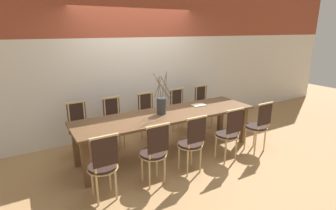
{
  "coord_description": "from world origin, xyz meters",
  "views": [
    {
      "loc": [
        -2.15,
        -3.65,
        2.11
      ],
      "look_at": [
        0.0,
        0.0,
        0.88
      ],
      "focal_mm": 28.0,
      "sensor_mm": 36.0,
      "label": 1
    }
  ],
  "objects_px": {
    "chair_near_center": "(192,142)",
    "vase_centerpiece": "(161,105)",
    "chair_far_center": "(148,114)",
    "dining_table": "(168,118)",
    "book_stack": "(199,105)"
  },
  "relations": [
    {
      "from": "chair_far_center",
      "to": "vase_centerpiece",
      "type": "xyz_separation_m",
      "value": [
        -0.09,
        -0.7,
        0.37
      ]
    },
    {
      "from": "chair_far_center",
      "to": "book_stack",
      "type": "xyz_separation_m",
      "value": [
        0.76,
        -0.62,
        0.23
      ]
    },
    {
      "from": "dining_table",
      "to": "chair_far_center",
      "type": "distance_m",
      "value": 0.76
    },
    {
      "from": "dining_table",
      "to": "chair_near_center",
      "type": "xyz_separation_m",
      "value": [
        -0.03,
        -0.75,
        -0.14
      ]
    },
    {
      "from": "dining_table",
      "to": "chair_far_center",
      "type": "xyz_separation_m",
      "value": [
        -0.01,
        0.75,
        -0.14
      ]
    },
    {
      "from": "chair_near_center",
      "to": "chair_far_center",
      "type": "xyz_separation_m",
      "value": [
        0.02,
        1.49,
        0.0
      ]
    },
    {
      "from": "chair_near_center",
      "to": "book_stack",
      "type": "bearing_deg",
      "value": 48.54
    },
    {
      "from": "chair_near_center",
      "to": "vase_centerpiece",
      "type": "relative_size",
      "value": 1.26
    },
    {
      "from": "chair_far_center",
      "to": "book_stack",
      "type": "relative_size",
      "value": 3.59
    },
    {
      "from": "dining_table",
      "to": "chair_far_center",
      "type": "height_order",
      "value": "chair_far_center"
    },
    {
      "from": "vase_centerpiece",
      "to": "chair_far_center",
      "type": "bearing_deg",
      "value": 82.62
    },
    {
      "from": "vase_centerpiece",
      "to": "chair_near_center",
      "type": "bearing_deg",
      "value": -84.53
    },
    {
      "from": "dining_table",
      "to": "book_stack",
      "type": "relative_size",
      "value": 12.4
    },
    {
      "from": "dining_table",
      "to": "vase_centerpiece",
      "type": "distance_m",
      "value": 0.26
    },
    {
      "from": "book_stack",
      "to": "dining_table",
      "type": "bearing_deg",
      "value": -170.34
    }
  ]
}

